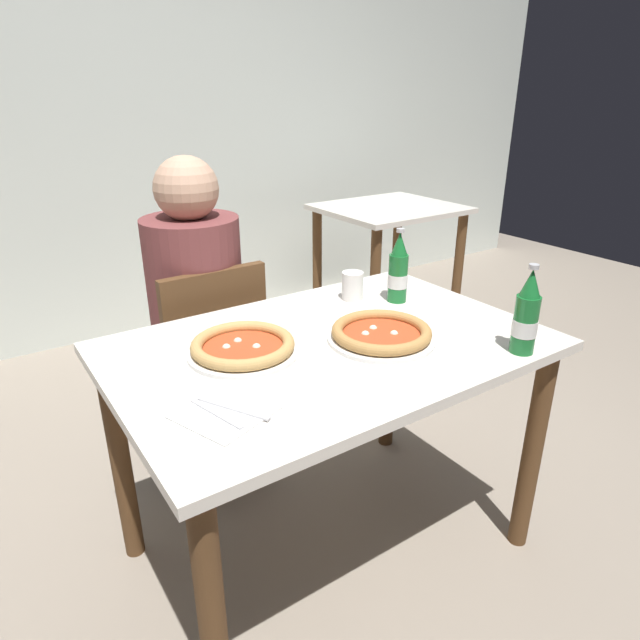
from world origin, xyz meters
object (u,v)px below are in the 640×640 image
(diner_seated, at_px, (199,329))
(pizza_marinara_far, at_px, (381,334))
(dining_table_main, at_px, (330,378))
(beer_bottle_center, at_px, (526,316))
(pizza_margherita_near, at_px, (243,347))
(paper_cup, at_px, (352,286))
(beer_bottle_left, at_px, (398,271))
(chair_behind_table, at_px, (207,358))
(dining_table_background, at_px, (389,232))
(napkin_with_cutlery, at_px, (225,412))

(diner_seated, xyz_separation_m, pizza_marinara_far, (0.26, -0.73, 0.19))
(dining_table_main, distance_m, beer_bottle_center, 0.56)
(pizza_margherita_near, bearing_deg, paper_cup, 18.79)
(pizza_margherita_near, distance_m, paper_cup, 0.53)
(pizza_margherita_near, bearing_deg, beer_bottle_left, 6.75)
(chair_behind_table, height_order, beer_bottle_left, beer_bottle_left)
(dining_table_main, height_order, chair_behind_table, chair_behind_table)
(diner_seated, relative_size, beer_bottle_center, 4.89)
(dining_table_background, distance_m, napkin_with_cutlery, 2.42)
(diner_seated, distance_m, pizza_margherita_near, 0.63)
(beer_bottle_left, height_order, paper_cup, beer_bottle_left)
(pizza_marinara_far, height_order, beer_bottle_center, beer_bottle_center)
(pizza_margherita_near, xyz_separation_m, beer_bottle_center, (0.63, -0.41, 0.08))
(pizza_margherita_near, xyz_separation_m, napkin_with_cutlery, (-0.17, -0.24, -0.02))
(pizza_marinara_far, bearing_deg, beer_bottle_left, 40.79)
(pizza_marinara_far, bearing_deg, chair_behind_table, 110.39)
(dining_table_background, bearing_deg, dining_table_main, -135.79)
(chair_behind_table, distance_m, diner_seated, 0.11)
(dining_table_background, height_order, beer_bottle_center, beer_bottle_center)
(pizza_marinara_far, xyz_separation_m, beer_bottle_center, (0.27, -0.27, 0.08))
(chair_behind_table, distance_m, paper_cup, 0.62)
(dining_table_main, distance_m, diner_seated, 0.67)
(dining_table_main, bearing_deg, pizza_margherita_near, 163.63)
(dining_table_main, xyz_separation_m, diner_seated, (-0.13, 0.66, -0.05))
(dining_table_background, bearing_deg, paper_cup, -135.42)
(diner_seated, height_order, beer_bottle_center, diner_seated)
(paper_cup, bearing_deg, pizza_marinara_far, -113.44)
(dining_table_background, distance_m, beer_bottle_center, 2.04)
(chair_behind_table, bearing_deg, dining_table_background, -154.38)
(beer_bottle_left, bearing_deg, chair_behind_table, 137.06)
(dining_table_background, bearing_deg, pizza_marinara_far, -131.71)
(dining_table_main, relative_size, pizza_margherita_near, 4.00)
(dining_table_main, relative_size, beer_bottle_left, 4.86)
(diner_seated, bearing_deg, pizza_marinara_far, -70.82)
(dining_table_main, bearing_deg, beer_bottle_center, -41.09)
(pizza_marinara_far, distance_m, beer_bottle_center, 0.39)
(beer_bottle_center, bearing_deg, pizza_marinara_far, 134.74)
(dining_table_background, relative_size, beer_bottle_left, 3.24)
(pizza_margherita_near, bearing_deg, dining_table_background, 38.42)
(dining_table_main, height_order, paper_cup, paper_cup)
(beer_bottle_center, distance_m, paper_cup, 0.60)
(dining_table_background, distance_m, beer_bottle_left, 1.66)
(pizza_margherita_near, relative_size, napkin_with_cutlery, 1.30)
(beer_bottle_left, bearing_deg, pizza_marinara_far, -139.21)
(dining_table_main, height_order, pizza_marinara_far, pizza_marinara_far)
(diner_seated, relative_size, pizza_margherita_near, 4.03)
(beer_bottle_left, distance_m, napkin_with_cutlery, 0.85)
(napkin_with_cutlery, xyz_separation_m, paper_cup, (0.66, 0.41, 0.04))
(dining_table_background, distance_m, paper_cup, 1.66)
(dining_table_main, distance_m, pizza_margherita_near, 0.28)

